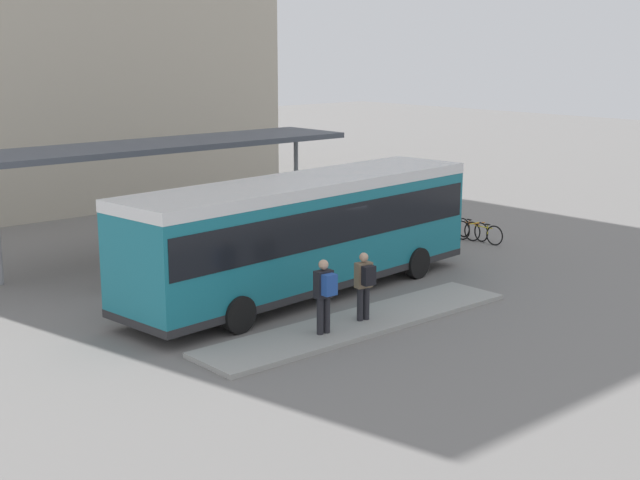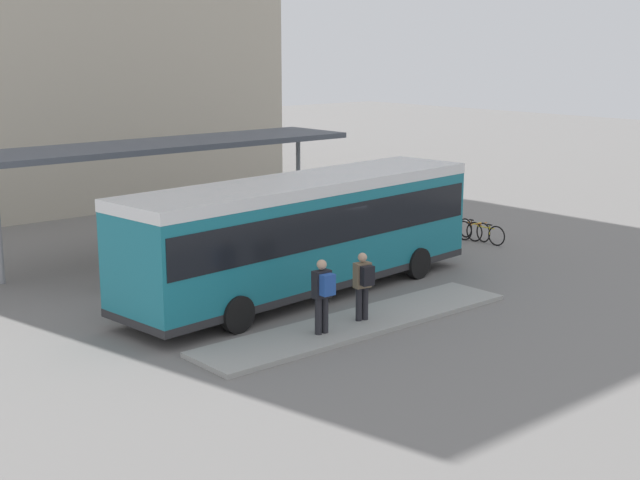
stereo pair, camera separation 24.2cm
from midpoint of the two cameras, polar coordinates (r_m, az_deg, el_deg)
ground_plane at (r=24.60m, az=-0.72°, el=-3.47°), size 120.00×120.00×0.00m
curb_island at (r=21.90m, az=2.78°, el=-5.35°), size 9.03×1.80×0.12m
city_bus at (r=24.16m, az=-0.71°, el=0.81°), size 11.50×3.60×3.21m
pedestrian_waiting at (r=20.62m, az=0.52°, el=-3.34°), size 0.45×0.47×1.78m
pedestrian_companion at (r=21.65m, az=3.11°, el=-2.71°), size 0.44×0.48×1.70m
bicycle_yellow at (r=31.24m, az=10.76°, el=0.42°), size 0.48×1.64×0.71m
bicycle_orange at (r=31.80m, az=10.06°, el=0.65°), size 0.48×1.61×0.70m
bicycle_white at (r=31.95m, az=8.76°, el=0.76°), size 0.48×1.63×0.70m
station_shelter at (r=28.95m, az=-9.69°, el=5.93°), size 12.98×3.01×3.69m
potted_planter_near_shelter at (r=25.79m, az=-12.25°, el=-1.46°), size 0.73×0.73×1.27m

